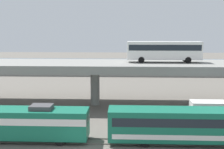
{
  "coord_description": "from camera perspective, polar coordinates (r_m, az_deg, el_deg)",
  "views": [
    {
      "loc": [
        4.8,
        -26.08,
        12.44
      ],
      "look_at": [
        2.63,
        24.69,
        4.37
      ],
      "focal_mm": 45.39,
      "sensor_mm": 36.0,
      "label": 1
    }
  ],
  "objects": [
    {
      "name": "pier_parking_lot",
      "position": [
        82.07,
        -0.93,
        0.78
      ],
      "size": [
        62.44,
        13.91,
        1.33
      ],
      "primitive_type": "cube",
      "color": "gray",
      "rests_on": "ground_plane"
    },
    {
      "name": "parked_car_2",
      "position": [
        82.3,
        -9.82,
        1.68
      ],
      "size": [
        4.63,
        1.97,
        1.5
      ],
      "rotation": [
        0.0,
        0.0,
        3.14
      ],
      "color": "#515459",
      "rests_on": "pier_parking_lot"
    },
    {
      "name": "parked_car_3",
      "position": [
        82.68,
        10.42,
        1.7
      ],
      "size": [
        4.65,
        1.9,
        1.5
      ],
      "color": "black",
      "rests_on": "pier_parking_lot"
    },
    {
      "name": "parked_car_4",
      "position": [
        82.75,
        -1.93,
        1.85
      ],
      "size": [
        4.66,
        1.87,
        1.5
      ],
      "rotation": [
        0.0,
        0.0,
        3.14
      ],
      "color": "maroon",
      "rests_on": "pier_parking_lot"
    },
    {
      "name": "train_locomotive",
      "position": [
        34.18,
        -19.57,
        -8.96
      ],
      "size": [
        16.8,
        3.04,
        4.18
      ],
      "rotation": [
        0.0,
        0.0,
        3.14
      ],
      "color": "#14664C",
      "rests_on": "ground_plane"
    },
    {
      "name": "parked_car_6",
      "position": [
        84.68,
        14.61,
        1.72
      ],
      "size": [
        4.19,
        1.82,
        1.5
      ],
      "color": "#0C4C26",
      "rests_on": "pier_parking_lot"
    },
    {
      "name": "rail_strip_far",
      "position": [
        33.56,
        -6.1,
        -12.68
      ],
      "size": [
        110.0,
        0.12,
        0.12
      ],
      "primitive_type": "cube",
      "color": "#59544C",
      "rests_on": "ground_plane"
    },
    {
      "name": "rail_strip_near",
      "position": [
        32.2,
        -6.5,
        -13.65
      ],
      "size": [
        110.0,
        0.12,
        0.12
      ],
      "primitive_type": "cube",
      "color": "#59544C",
      "rests_on": "ground_plane"
    },
    {
      "name": "harbor_water",
      "position": [
        104.93,
        -0.19,
        2.22
      ],
      "size": [
        140.0,
        36.0,
        0.01
      ],
      "primitive_type": "cube",
      "color": "#2D5170",
      "rests_on": "ground_plane"
    },
    {
      "name": "train_coach_lead",
      "position": [
        33.21,
        19.43,
        -9.52
      ],
      "size": [
        22.61,
        3.04,
        3.86
      ],
      "rotation": [
        0.0,
        0.0,
        3.14
      ],
      "color": "#14664C",
      "rests_on": "ground_plane"
    },
    {
      "name": "highway_overpass",
      "position": [
        46.72,
        -3.47,
        1.58
      ],
      "size": [
        96.0,
        10.67,
        7.13
      ],
      "color": "gray",
      "rests_on": "ground_plane"
    },
    {
      "name": "parked_car_5",
      "position": [
        89.68,
        -17.32,
        2.0
      ],
      "size": [
        4.28,
        2.0,
        1.5
      ],
      "rotation": [
        0.0,
        0.0,
        3.14
      ],
      "color": "navy",
      "rests_on": "pier_parking_lot"
    },
    {
      "name": "service_truck_west",
      "position": [
        40.35,
        20.0,
        -7.07
      ],
      "size": [
        6.8,
        2.46,
        3.04
      ],
      "color": "navy",
      "rests_on": "ground_plane"
    },
    {
      "name": "parked_car_1",
      "position": [
        82.96,
        16.46,
        1.5
      ],
      "size": [
        4.38,
        1.84,
        1.5
      ],
      "color": "silver",
      "rests_on": "pier_parking_lot"
    },
    {
      "name": "transit_bus_on_overpass",
      "position": [
        47.15,
        10.39,
        4.92
      ],
      "size": [
        12.0,
        2.68,
        3.4
      ],
      "rotation": [
        0.0,
        0.0,
        3.14
      ],
      "color": "silver",
      "rests_on": "highway_overpass"
    },
    {
      "name": "parked_car_0",
      "position": [
        82.81,
        -15.91,
        1.51
      ],
      "size": [
        4.57,
        1.85,
        1.5
      ],
      "color": "maroon",
      "rests_on": "pier_parking_lot"
    },
    {
      "name": "parked_car_7",
      "position": [
        78.84,
        8.55,
        1.39
      ],
      "size": [
        4.11,
        1.92,
        1.5
      ],
      "rotation": [
        0.0,
        0.0,
        3.14
      ],
      "color": "#515459",
      "rests_on": "pier_parking_lot"
    }
  ]
}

